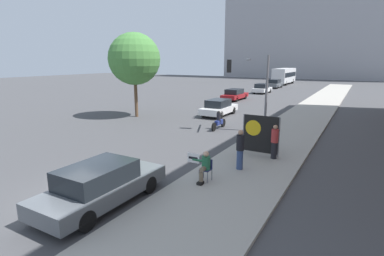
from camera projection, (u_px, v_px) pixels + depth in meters
The scene contains 16 objects.
ground_plane at pixel (78, 197), 10.69m from camera, with size 160.00×160.00×0.00m, color #444447.
sidewalk_curb at pixel (293, 128), 21.24m from camera, with size 3.99×90.00×0.13m, color #A8A399.
building_backdrop_far at pixel (327, 11), 77.12m from camera, with size 52.00×12.00×34.41m.
seated_protester at pixel (204, 165), 11.67m from camera, with size 1.00×0.77×1.20m.
jogger_on_sidewalk at pixel (240, 149), 12.91m from camera, with size 0.34×0.34×1.76m.
pedestrian_behind at pixel (275, 142), 14.33m from camera, with size 0.34×0.34×1.66m.
protest_banner at pixel (260, 134), 14.96m from camera, with size 1.87×0.06×1.98m.
traffic_light_pole at pixel (252, 80), 19.90m from camera, with size 2.59×2.35×5.00m.
parked_car_curbside at pixel (101, 185), 9.99m from camera, with size 1.87×4.72×1.44m.
car_on_road_nearest at pixel (219, 107), 26.39m from camera, with size 1.80×4.48×1.44m.
car_on_road_midblock at pixel (235, 94), 36.77m from camera, with size 1.83×4.78×1.36m.
car_on_road_distant at pixel (262, 88), 44.45m from camera, with size 1.87×4.36×1.42m.
car_on_road_far_lane at pixel (275, 84), 52.96m from camera, with size 1.89×4.56×1.52m.
city_bus_on_road at pixel (284, 75), 60.98m from camera, with size 2.54×10.13×3.19m.
motorcycle_on_road at pixel (219, 121), 21.20m from camera, with size 0.28×2.18×1.31m.
street_tree_near_curb at pixel (134, 59), 24.92m from camera, with size 4.33×4.33×7.06m.
Camera 1 is at (8.46, -6.53, 4.77)m, focal length 28.00 mm.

